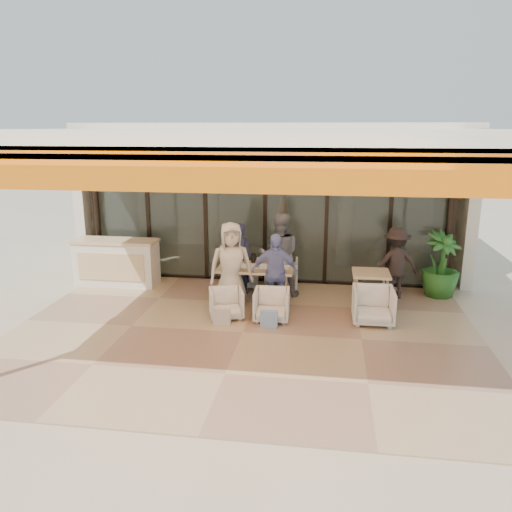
{
  "coord_description": "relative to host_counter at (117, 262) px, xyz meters",
  "views": [
    {
      "loc": [
        1.36,
        -7.82,
        3.43
      ],
      "look_at": [
        0.1,
        0.9,
        1.15
      ],
      "focal_mm": 35.0,
      "sensor_mm": 36.0,
      "label": 1
    }
  ],
  "objects": [
    {
      "name": "chair_near_left",
      "position": [
        2.81,
        -1.61,
        -0.22
      ],
      "size": [
        0.74,
        0.71,
        0.61
      ],
      "primitive_type": "imported",
      "rotation": [
        0.0,
        0.0,
        0.31
      ],
      "color": "silver",
      "rests_on": "ground"
    },
    {
      "name": "tote_bag_blue",
      "position": [
        3.65,
        -2.01,
        -0.36
      ],
      "size": [
        0.3,
        0.1,
        0.34
      ],
      "primitive_type": "cube",
      "color": "#99BFD8",
      "rests_on": "ground"
    },
    {
      "name": "ground",
      "position": [
        3.23,
        -2.3,
        -0.53
      ],
      "size": [
        70.0,
        70.0,
        0.0
      ],
      "primitive_type": "plane",
      "color": "#C6B293",
      "rests_on": "ground"
    },
    {
      "name": "chair_near_right",
      "position": [
        3.65,
        -1.61,
        -0.21
      ],
      "size": [
        0.64,
        0.61,
        0.64
      ],
      "primitive_type": "imported",
      "rotation": [
        0.0,
        0.0,
        0.03
      ],
      "color": "silver",
      "rests_on": "ground"
    },
    {
      "name": "host_counter",
      "position": [
        0.0,
        0.0,
        0.0
      ],
      "size": [
        1.85,
        0.65,
        1.04
      ],
      "color": "silver",
      "rests_on": "ground"
    },
    {
      "name": "terrace_floor",
      "position": [
        3.23,
        -2.3,
        -0.53
      ],
      "size": [
        8.0,
        6.0,
        0.01
      ],
      "primitive_type": "cube",
      "color": "tan",
      "rests_on": "ground"
    },
    {
      "name": "terrace_structure",
      "position": [
        3.23,
        -2.56,
        2.72
      ],
      "size": [
        8.0,
        6.0,
        3.4
      ],
      "color": "silver",
      "rests_on": "ground"
    },
    {
      "name": "diner_navy",
      "position": [
        2.81,
        -0.21,
        0.23
      ],
      "size": [
        0.61,
        0.45,
        1.53
      ],
      "primitive_type": "imported",
      "rotation": [
        0.0,
        0.0,
        2.98
      ],
      "color": "#1A203A",
      "rests_on": "ground"
    },
    {
      "name": "side_table",
      "position": [
        5.46,
        -0.74,
        0.11
      ],
      "size": [
        0.7,
        0.7,
        0.74
      ],
      "color": "tan",
      "rests_on": "ground"
    },
    {
      "name": "diner_grey",
      "position": [
        3.65,
        -0.21,
        0.35
      ],
      "size": [
        0.96,
        0.81,
        1.76
      ],
      "primitive_type": "imported",
      "rotation": [
        0.0,
        0.0,
        3.32
      ],
      "color": "slate",
      "rests_on": "ground"
    },
    {
      "name": "diner_cream",
      "position": [
        2.81,
        -1.11,
        0.32
      ],
      "size": [
        0.97,
        0.78,
        1.71
      ],
      "primitive_type": "imported",
      "rotation": [
        0.0,
        0.0,
        0.32
      ],
      "color": "beige",
      "rests_on": "ground"
    },
    {
      "name": "diner_periwinkle",
      "position": [
        3.65,
        -1.11,
        0.23
      ],
      "size": [
        0.9,
        0.39,
        1.52
      ],
      "primitive_type": "imported",
      "rotation": [
        0.0,
        0.0,
        0.02
      ],
      "color": "#7582C3",
      "rests_on": "ground"
    },
    {
      "name": "dining_table",
      "position": [
        3.22,
        -0.65,
        0.15
      ],
      "size": [
        1.5,
        0.9,
        0.93
      ],
      "color": "tan",
      "rests_on": "ground"
    },
    {
      "name": "side_chair",
      "position": [
        5.46,
        -1.49,
        -0.16
      ],
      "size": [
        0.72,
        0.68,
        0.74
      ],
      "primitive_type": "imported",
      "rotation": [
        0.0,
        0.0,
        0.01
      ],
      "color": "silver",
      "rests_on": "ground"
    },
    {
      "name": "chair_far_right",
      "position": [
        3.65,
        0.29,
        -0.17
      ],
      "size": [
        0.74,
        0.7,
        0.73
      ],
      "primitive_type": "imported",
      "rotation": [
        0.0,
        0.0,
        3.2
      ],
      "color": "silver",
      "rests_on": "ground"
    },
    {
      "name": "chair_far_left",
      "position": [
        2.81,
        0.29,
        -0.19
      ],
      "size": [
        0.73,
        0.69,
        0.68
      ],
      "primitive_type": "imported",
      "rotation": [
        0.0,
        0.0,
        3.26
      ],
      "color": "silver",
      "rests_on": "ground"
    },
    {
      "name": "standing_woman",
      "position": [
        6.01,
        -0.04,
        0.22
      ],
      "size": [
        1.06,
        0.75,
        1.5
      ],
      "primitive_type": "imported",
      "rotation": [
        0.0,
        0.0,
        3.36
      ],
      "color": "black",
      "rests_on": "ground"
    },
    {
      "name": "interior_block",
      "position": [
        3.24,
        3.02,
        1.7
      ],
      "size": [
        9.05,
        3.62,
        3.52
      ],
      "color": "silver",
      "rests_on": "ground"
    },
    {
      "name": "tote_bag_cream",
      "position": [
        2.81,
        -2.01,
        -0.36
      ],
      "size": [
        0.3,
        0.1,
        0.34
      ],
      "primitive_type": "cube",
      "color": "silver",
      "rests_on": "ground"
    },
    {
      "name": "glass_storefront",
      "position": [
        3.23,
        0.7,
        1.07
      ],
      "size": [
        8.08,
        0.1,
        3.2
      ],
      "color": "#9EADA3",
      "rests_on": "ground"
    },
    {
      "name": "potted_palm",
      "position": [
        6.94,
        0.2,
        0.16
      ],
      "size": [
        1.06,
        1.06,
        1.37
      ],
      "primitive_type": "imported",
      "rotation": [
        0.0,
        0.0,
        0.56
      ],
      "color": "#1E5919",
      "rests_on": "ground"
    }
  ]
}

